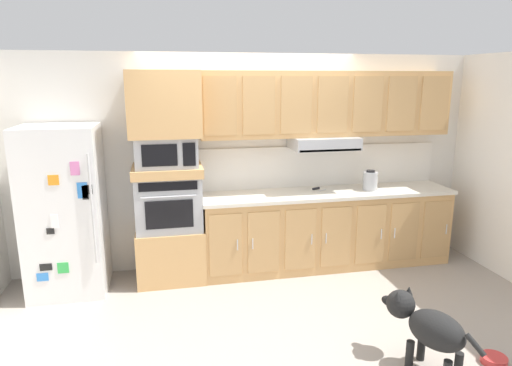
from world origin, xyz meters
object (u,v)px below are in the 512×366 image
(refrigerator, at_px, (65,211))
(microwave, at_px, (166,151))
(built_in_oven, at_px, (169,201))
(screwdriver, at_px, (317,189))
(dog_food_bowl, at_px, (494,359))
(dog, at_px, (427,325))
(electric_kettle, at_px, (370,181))

(refrigerator, height_order, microwave, refrigerator)
(built_in_oven, relative_size, screwdriver, 4.34)
(refrigerator, distance_m, dog_food_bowl, 4.18)
(microwave, xyz_separation_m, dog_food_bowl, (2.48, -2.13, -1.43))
(screwdriver, bearing_deg, refrigerator, -176.63)
(microwave, bearing_deg, dog, -47.54)
(built_in_oven, distance_m, electric_kettle, 2.36)
(microwave, distance_m, dog_food_bowl, 3.56)
(microwave, distance_m, electric_kettle, 2.39)
(electric_kettle, bearing_deg, built_in_oven, 178.85)
(refrigerator, distance_m, screwdriver, 2.81)
(built_in_oven, xyz_separation_m, electric_kettle, (2.36, -0.05, 0.13))
(built_in_oven, height_order, dog_food_bowl, built_in_oven)
(dog_food_bowl, bearing_deg, dog, 173.73)
(dog, bearing_deg, microwave, 17.07)
(built_in_oven, xyz_separation_m, dog, (1.89, -2.07, -0.53))
(microwave, relative_size, dog, 0.79)
(screwdriver, bearing_deg, dog_food_bowl, -71.70)
(dog, distance_m, dog_food_bowl, 0.68)
(refrigerator, height_order, dog, refrigerator)
(microwave, relative_size, screwdriver, 3.99)
(refrigerator, distance_m, dog, 3.60)
(microwave, distance_m, screwdriver, 1.82)
(dog, bearing_deg, screwdriver, -21.37)
(microwave, bearing_deg, built_in_oven, 179.23)
(dog, bearing_deg, electric_kettle, -38.35)
(screwdriver, bearing_deg, microwave, -176.80)
(screwdriver, bearing_deg, electric_kettle, -13.19)
(built_in_oven, distance_m, microwave, 0.56)
(refrigerator, bearing_deg, electric_kettle, 0.34)
(microwave, relative_size, electric_kettle, 2.68)
(dog_food_bowl, bearing_deg, electric_kettle, 93.30)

